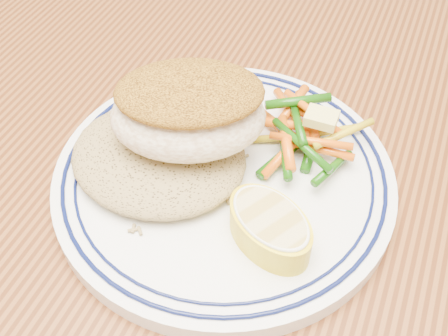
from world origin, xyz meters
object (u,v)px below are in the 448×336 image
at_px(plate, 224,177).
at_px(rice_pilaf, 158,153).
at_px(vegetable_pile, 300,132).
at_px(dining_table, 247,262).
at_px(fish_fillet, 188,110).
at_px(lemon_wedge, 270,227).

bearing_deg(plate, rice_pilaf, -166.49).
bearing_deg(vegetable_pile, dining_table, -114.28).
xyz_separation_m(fish_fillet, vegetable_pile, (0.07, 0.04, -0.03)).
xyz_separation_m(plate, lemon_wedge, (0.05, -0.04, 0.02)).
bearing_deg(dining_table, plate, -174.78).
height_order(rice_pilaf, fish_fillet, fish_fillet).
xyz_separation_m(dining_table, plate, (-0.02, -0.00, 0.11)).
height_order(dining_table, rice_pilaf, rice_pilaf).
bearing_deg(fish_fillet, plate, -10.82).
relative_size(plate, vegetable_pile, 2.61).
height_order(fish_fillet, lemon_wedge, fish_fillet).
relative_size(dining_table, fish_fillet, 11.29).
bearing_deg(plate, vegetable_pile, 49.47).
bearing_deg(fish_fillet, rice_pilaf, -137.19).
height_order(plate, fish_fillet, fish_fillet).
distance_m(plate, fish_fillet, 0.06).
distance_m(rice_pilaf, lemon_wedge, 0.10).
height_order(rice_pilaf, vegetable_pile, vegetable_pile).
distance_m(fish_fillet, vegetable_pile, 0.09).
relative_size(fish_fillet, vegetable_pile, 1.37).
relative_size(dining_table, rice_pilaf, 11.38).
bearing_deg(lemon_wedge, fish_fillet, 148.15).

